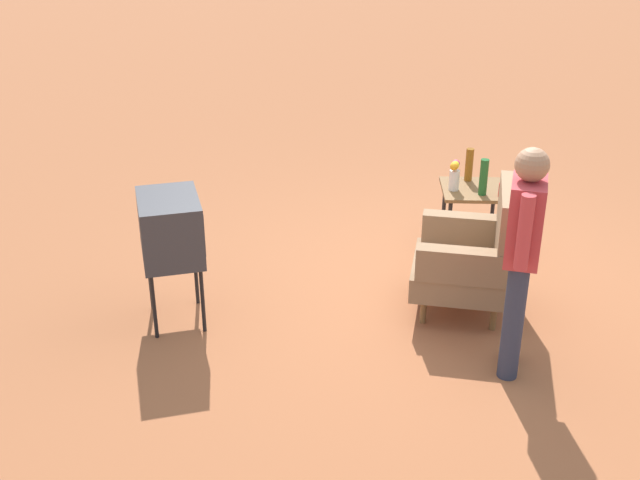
{
  "coord_description": "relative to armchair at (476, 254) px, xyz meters",
  "views": [
    {
      "loc": [
        5.84,
        -0.71,
        3.27
      ],
      "look_at": [
        0.41,
        -0.94,
        0.65
      ],
      "focal_mm": 44.73,
      "sensor_mm": 36.0,
      "label": 1
    }
  ],
  "objects": [
    {
      "name": "ground_plane",
      "position": [
        -0.29,
        -0.27,
        -0.5
      ],
      "size": [
        60.0,
        60.0,
        0.0
      ],
      "primitive_type": "plane",
      "color": "#A05B38"
    },
    {
      "name": "armchair",
      "position": [
        0.0,
        0.0,
        0.0
      ],
      "size": [
        0.87,
        0.88,
        1.06
      ],
      "color": "brown",
      "rests_on": "ground"
    },
    {
      "name": "side_table",
      "position": [
        -1.03,
        0.11,
        0.04
      ],
      "size": [
        0.56,
        0.56,
        0.63
      ],
      "color": "black",
      "rests_on": "ground"
    },
    {
      "name": "tv_on_stand",
      "position": [
        0.24,
        -2.31,
        0.28
      ],
      "size": [
        0.7,
        0.6,
        1.03
      ],
      "color": "black",
      "rests_on": "ground"
    },
    {
      "name": "person_standing",
      "position": [
        0.8,
        0.15,
        0.44
      ],
      "size": [
        0.56,
        0.29,
        1.64
      ],
      "color": "#2D3347",
      "rests_on": "ground"
    },
    {
      "name": "bottle_wine_green",
      "position": [
        -0.89,
        0.16,
        0.3
      ],
      "size": [
        0.07,
        0.07,
        0.32
      ],
      "primitive_type": "cylinder",
      "color": "#1E5623",
      "rests_on": "side_table"
    },
    {
      "name": "bottle_tall_amber",
      "position": [
        -1.22,
        0.08,
        0.29
      ],
      "size": [
        0.07,
        0.07,
        0.3
      ],
      "primitive_type": "cylinder",
      "color": "brown",
      "rests_on": "side_table"
    },
    {
      "name": "soda_can_red",
      "position": [
        -0.85,
        0.32,
        0.2
      ],
      "size": [
        0.07,
        0.07,
        0.12
      ],
      "primitive_type": "cylinder",
      "color": "red",
      "rests_on": "side_table"
    },
    {
      "name": "flower_vase",
      "position": [
        -0.99,
        -0.08,
        0.28
      ],
      "size": [
        0.15,
        0.1,
        0.27
      ],
      "color": "silver",
      "rests_on": "side_table"
    }
  ]
}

